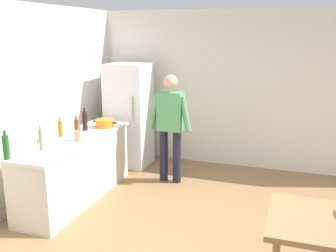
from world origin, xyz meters
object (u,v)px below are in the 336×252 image
bottle_wine_green (6,147)px  bottle_oil_amber (60,128)px  bottle_vinegar_tall (41,139)px  utensil_jar (78,135)px  refrigerator (129,115)px  cooking_pot (105,123)px  bottle_wine_dark (85,121)px  bottle_beer_brown (76,126)px  person (170,122)px

bottle_wine_green → bottle_oil_amber: bearing=89.0°
bottle_vinegar_tall → utensil_jar: bearing=66.9°
refrigerator → bottle_vinegar_tall: bearing=-94.7°
cooking_pot → utensil_jar: 0.79m
bottle_wine_green → bottle_wine_dark: bearing=83.6°
bottle_vinegar_tall → bottle_beer_brown: size_ratio=1.23×
utensil_jar → bottle_oil_amber: utensil_jar is taller
bottle_vinegar_tall → bottle_wine_dark: (0.00, 1.02, 0.01)m
bottle_beer_brown → utensil_jar: bearing=-54.4°
utensil_jar → bottle_oil_amber: bearing=162.6°
person → bottle_vinegar_tall: 2.00m
refrigerator → cooking_pot: refrigerator is taller
utensil_jar → bottle_beer_brown: bearing=125.6°
person → bottle_vinegar_tall: bearing=-124.4°
bottle_vinegar_tall → person: bearing=55.6°
bottle_vinegar_tall → bottle_wine_dark: bearing=89.9°
utensil_jar → bottle_beer_brown: utensil_jar is taller
bottle_oil_amber → refrigerator: bearing=78.6°
person → bottle_wine_green: 2.44m
utensil_jar → refrigerator: bearing=91.2°
bottle_vinegar_tall → refrigerator: bearing=85.3°
refrigerator → bottle_beer_brown: (-0.20, -1.37, 0.11)m
bottle_wine_dark → utensil_jar: bearing=-68.0°
utensil_jar → bottle_beer_brown: (-0.23, 0.32, 0.03)m
bottle_vinegar_tall → bottle_wine_dark: 1.02m
person → bottle_oil_amber: (-1.27, -1.03, 0.04)m
cooking_pot → utensil_jar: utensil_jar is taller
cooking_pot → bottle_vinegar_tall: bearing=-98.2°
bottle_beer_brown → bottle_vinegar_tall: bearing=-88.8°
person → utensil_jar: (-0.92, -1.15, 0.00)m
bottle_wine_dark → cooking_pot: bearing=55.4°
utensil_jar → bottle_vinegar_tall: 0.55m
person → bottle_wine_green: size_ratio=5.00×
refrigerator → bottle_wine_dark: refrigerator is taller
refrigerator → person: 1.10m
refrigerator → utensil_jar: bearing=-88.8°
refrigerator → cooking_pot: size_ratio=4.50×
bottle_oil_amber → bottle_vinegar_tall: bearing=-77.0°
person → cooking_pot: person is taller
person → bottle_vinegar_tall: person is taller
person → bottle_beer_brown: 1.41m
refrigerator → bottle_oil_amber: refrigerator is taller
bottle_oil_amber → bottle_beer_brown: size_ratio=1.08×
refrigerator → bottle_vinegar_tall: (-0.18, -2.20, 0.14)m
bottle_oil_amber → bottle_beer_brown: 0.25m
cooking_pot → bottle_beer_brown: (-0.20, -0.47, 0.05)m
cooking_pot → bottle_wine_dark: (-0.18, -0.27, 0.09)m
bottle_vinegar_tall → cooking_pot: bearing=81.8°
utensil_jar → bottle_wine_dark: size_ratio=0.94×
refrigerator → utensil_jar: refrigerator is taller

